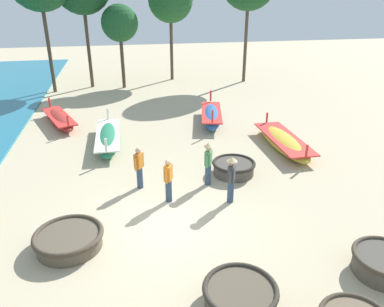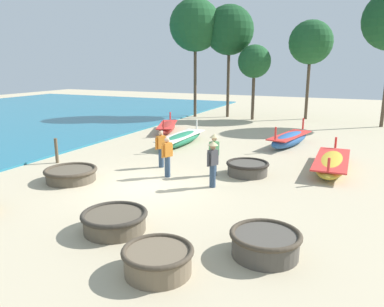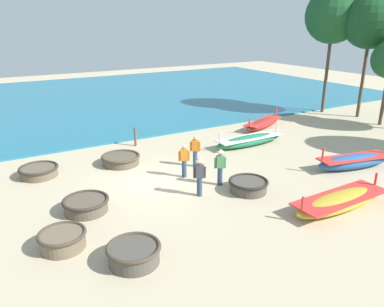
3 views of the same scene
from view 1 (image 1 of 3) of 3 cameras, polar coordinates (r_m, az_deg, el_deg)
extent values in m
plane|color=#BCAD8C|center=(11.85, -3.48, -10.53)|extent=(80.00, 80.00, 0.00)
cylinder|color=brown|center=(11.30, -18.20, -12.52)|extent=(1.81, 1.81, 0.42)
torus|color=#42382B|center=(11.19, -18.34, -11.65)|extent=(1.96, 1.96, 0.14)
cylinder|color=#4C473F|center=(11.06, 27.24, -14.82)|extent=(1.53, 1.53, 0.52)
cylinder|color=brown|center=(9.23, 7.31, -20.86)|extent=(1.62, 1.62, 0.46)
torus|color=#332D26|center=(9.07, 7.40, -19.82)|extent=(1.75, 1.75, 0.13)
cylinder|color=#4C473F|center=(14.71, 6.36, -2.29)|extent=(1.57, 1.57, 0.46)
torus|color=#28231E|center=(14.62, 6.40, -1.49)|extent=(1.69, 1.69, 0.13)
ellipsoid|color=#285693|center=(20.28, 2.96, 5.70)|extent=(1.82, 4.22, 0.70)
cube|color=red|center=(20.21, 2.97, 6.30)|extent=(1.79, 3.91, 0.06)
cylinder|color=red|center=(21.91, 2.87, 8.78)|extent=(0.10, 0.10, 0.63)
cylinder|color=red|center=(18.30, 3.14, 5.67)|extent=(0.10, 0.10, 0.63)
ellipsoid|color=maroon|center=(21.14, -19.57, 4.89)|extent=(2.37, 4.16, 0.57)
cube|color=red|center=(21.08, -19.63, 5.36)|extent=(2.29, 3.87, 0.06)
cylinder|color=red|center=(22.78, -20.89, 7.32)|extent=(0.10, 0.10, 0.51)
cylinder|color=red|center=(19.23, -18.40, 4.77)|extent=(0.10, 0.10, 0.51)
ellipsoid|color=#237551|center=(17.79, -12.68, 2.29)|extent=(1.01, 4.58, 0.61)
cube|color=silver|center=(17.72, -12.73, 2.87)|extent=(1.05, 4.21, 0.06)
cylinder|color=silver|center=(19.60, -12.70, 5.96)|extent=(0.10, 0.10, 0.55)
cylinder|color=silver|center=(15.64, -13.00, 1.29)|extent=(0.10, 0.10, 0.55)
ellipsoid|color=gold|center=(17.51, 13.78, 1.73)|extent=(1.30, 4.62, 0.55)
cube|color=red|center=(17.45, 13.84, 2.26)|extent=(1.34, 4.26, 0.06)
cylinder|color=red|center=(19.17, 11.35, 5.41)|extent=(0.10, 0.10, 0.50)
cylinder|color=red|center=(15.60, 17.09, 0.43)|extent=(0.10, 0.10, 0.50)
cylinder|color=#2D425B|center=(12.76, 5.89, -5.74)|extent=(0.22, 0.22, 0.82)
cube|color=#3D3D42|center=(12.43, 6.02, -3.02)|extent=(0.34, 0.40, 0.54)
sphere|color=#A37556|center=(12.27, 6.10, -1.44)|extent=(0.20, 0.20, 0.20)
cylinder|color=#3D3D42|center=(12.26, 5.85, -3.68)|extent=(0.09, 0.09, 0.48)
cylinder|color=#3D3D42|center=(12.65, 6.17, -2.78)|extent=(0.09, 0.09, 0.48)
cone|color=#D1BC84|center=(12.21, 6.12, -0.88)|extent=(0.36, 0.36, 0.14)
cylinder|color=#2D425B|center=(12.76, -3.57, -5.65)|extent=(0.22, 0.22, 0.82)
cube|color=orange|center=(12.43, -3.65, -2.93)|extent=(0.34, 0.40, 0.54)
sphere|color=tan|center=(12.27, -3.70, -1.34)|extent=(0.20, 0.20, 0.20)
cylinder|color=orange|center=(12.64, -3.35, -2.69)|extent=(0.09, 0.09, 0.48)
cylinder|color=orange|center=(12.27, -3.95, -3.59)|extent=(0.09, 0.09, 0.48)
cylinder|color=#2D425B|center=(13.70, -7.95, -3.64)|extent=(0.22, 0.22, 0.82)
cube|color=orange|center=(13.40, -8.12, -1.06)|extent=(0.37, 0.40, 0.54)
sphere|color=tan|center=(13.24, -8.21, 0.43)|extent=(0.20, 0.20, 0.20)
cylinder|color=orange|center=(13.59, -7.63, -0.89)|extent=(0.09, 0.09, 0.48)
cylinder|color=orange|center=(13.25, -8.59, -1.62)|extent=(0.09, 0.09, 0.48)
cylinder|color=#2D425B|center=(13.79, 2.46, -3.21)|extent=(0.22, 0.22, 0.82)
cube|color=#4C8E56|center=(13.49, 2.51, -0.64)|extent=(0.35, 0.40, 0.54)
sphere|color=tan|center=(13.34, 2.54, 0.84)|extent=(0.20, 0.20, 0.20)
cylinder|color=#4C8E56|center=(13.32, 2.29, -1.22)|extent=(0.09, 0.09, 0.48)
cylinder|color=#4C8E56|center=(13.71, 2.71, -0.46)|extent=(0.09, 0.09, 0.48)
cone|color=#D1BC84|center=(13.29, 2.55, 1.36)|extent=(0.36, 0.36, 0.14)
cylinder|color=#4C3D2D|center=(27.89, -10.53, 13.47)|extent=(0.24, 0.24, 3.59)
sphere|color=#1E5128|center=(27.54, -10.97, 18.94)|extent=(2.51, 2.51, 2.51)
cylinder|color=#4C3D2D|center=(27.75, -20.96, 14.64)|extent=(0.24, 0.24, 5.83)
cylinder|color=#4C3D2D|center=(29.48, 8.16, 16.26)|extent=(0.24, 0.24, 5.71)
cylinder|color=#4C3D2D|center=(30.01, -3.14, 15.65)|extent=(0.24, 0.24, 4.73)
cylinder|color=#4C3D2D|center=(28.44, -15.48, 15.21)|extent=(0.24, 0.24, 5.53)
camera|label=2|loc=(8.37, 82.01, -14.82)|focal=35.00mm
camera|label=3|loc=(15.59, 69.66, 9.29)|focal=35.00mm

